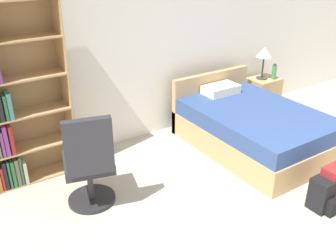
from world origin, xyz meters
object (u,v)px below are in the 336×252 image
Objects in this scene: office_chair at (89,165)px; backpack_black at (327,194)px; water_bottle at (274,72)px; bed at (251,127)px; bookshelf at (10,102)px; nightstand at (262,94)px; table_lamp at (264,54)px; backpack_red at (336,186)px.

office_chair is 3.05× the size of backpack_black.
office_chair is 4.37× the size of water_bottle.
bed is at bearing 1.71° from office_chair.
bookshelf is 3.78× the size of nightstand.
water_bottle is (3.43, 0.78, 0.14)m from office_chair.
table_lamp reaches higher than bed.
backpack_red is 1.25× the size of backpack_black.
nightstand is at bearing 58.42° from backpack_black.
bed is 4.34× the size of backpack_red.
bookshelf reaches higher than nightstand.
office_chair is at bearing -164.79° from table_lamp.
bookshelf is 3.93× the size of table_lamp.
water_bottle is at bearing 55.40° from backpack_black.
bookshelf is at bearing -179.94° from table_lamp.
backpack_red is at bearing -31.80° from office_chair.
water_bottle reaches higher than backpack_red.
nightstand reaches higher than backpack_black.
office_chair reaches higher than backpack_red.
water_bottle is (0.13, -0.12, -0.29)m from table_lamp.
bookshelf reaches higher than office_chair.
office_chair is (0.46, -0.89, -0.46)m from bookshelf.
table_lamp reaches higher than backpack_red.
backpack_black is at bearing -120.62° from table_lamp.
office_chair is 2.40m from backpack_black.
bookshelf reaches higher than backpack_black.
office_chair is at bearing -165.31° from nightstand.
backpack_black is at bearing -33.61° from office_chair.
nightstand is 2.15× the size of water_bottle.
nightstand is at bearing 61.09° from backpack_red.
table_lamp is (-0.04, 0.02, 0.66)m from nightstand.
table_lamp is 1.44× the size of backpack_black.
table_lamp is 0.34m from water_bottle.
backpack_black is (-1.45, -2.10, -0.47)m from water_bottle.
water_bottle is 0.70× the size of backpack_black.
office_chair reaches higher than table_lamp.
bed reaches higher than backpack_red.
office_chair is 2.51m from backpack_red.
backpack_red reaches higher than backpack_black.
water_bottle reaches higher than nightstand.
backpack_red is (-1.21, -2.19, -0.05)m from nightstand.
backpack_black is (-1.35, -2.19, -0.10)m from nightstand.
bed reaches higher than nightstand.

